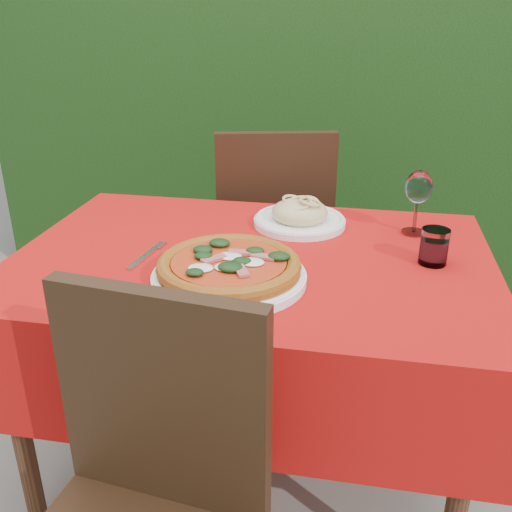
% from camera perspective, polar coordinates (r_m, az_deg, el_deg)
% --- Properties ---
extents(ground, '(60.00, 60.00, 0.00)m').
position_cam_1_polar(ground, '(1.94, -0.33, -20.50)').
color(ground, '#64605B').
rests_on(ground, ground).
extents(hedge, '(3.20, 0.55, 1.78)m').
position_cam_1_polar(hedge, '(2.96, 5.56, 15.21)').
color(hedge, black).
rests_on(hedge, ground).
extents(dining_table, '(1.26, 0.86, 0.75)m').
position_cam_1_polar(dining_table, '(1.58, -0.38, -4.90)').
color(dining_table, '#4B2B18').
rests_on(dining_table, ground).
extents(chair_near, '(0.46, 0.46, 0.92)m').
position_cam_1_polar(chair_near, '(1.14, -11.28, -23.51)').
color(chair_near, black).
rests_on(chair_near, ground).
extents(chair_far, '(0.52, 0.52, 0.95)m').
position_cam_1_polar(chair_far, '(2.23, 1.71, 2.54)').
color(chair_far, black).
rests_on(chair_far, ground).
extents(pizza_plate, '(0.44, 0.44, 0.07)m').
position_cam_1_polar(pizza_plate, '(1.36, -2.72, -1.34)').
color(pizza_plate, white).
rests_on(pizza_plate, dining_table).
extents(pasta_plate, '(0.28, 0.28, 0.08)m').
position_cam_1_polar(pasta_plate, '(1.72, 4.39, 4.00)').
color(pasta_plate, white).
rests_on(pasta_plate, dining_table).
extents(water_glass, '(0.07, 0.07, 0.09)m').
position_cam_1_polar(water_glass, '(1.52, 17.36, 0.74)').
color(water_glass, silver).
rests_on(water_glass, dining_table).
extents(wine_glass, '(0.08, 0.08, 0.19)m').
position_cam_1_polar(wine_glass, '(1.68, 15.94, 6.38)').
color(wine_glass, silver).
rests_on(wine_glass, dining_table).
extents(fork, '(0.05, 0.21, 0.01)m').
position_cam_1_polar(fork, '(1.52, -11.20, -0.15)').
color(fork, silver).
rests_on(fork, dining_table).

